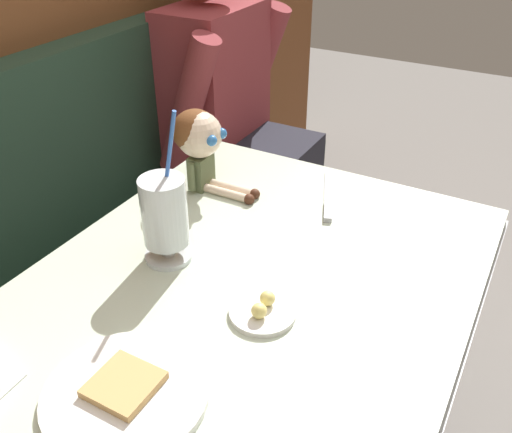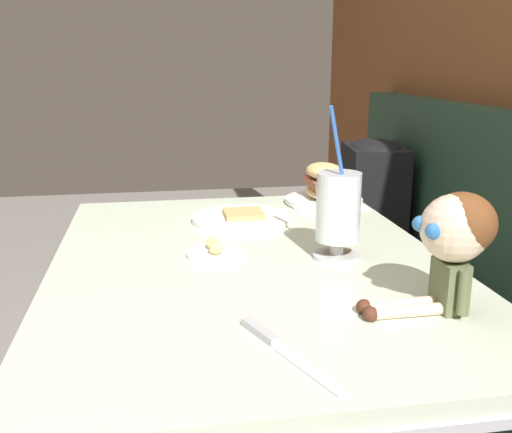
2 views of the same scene
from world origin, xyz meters
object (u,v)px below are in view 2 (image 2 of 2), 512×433
toast_plate (240,218)px  backpack (370,192)px  milkshake_glass (336,211)px  butter_saucer (213,252)px  seated_doll (452,235)px  sandwich_plate (323,188)px  butter_knife (271,341)px

toast_plate → backpack: bearing=136.4°
milkshake_glass → butter_saucer: milkshake_glass is taller
milkshake_glass → backpack: 1.03m
toast_plate → seated_doll: bearing=23.4°
milkshake_glass → backpack: milkshake_glass is taller
toast_plate → butter_saucer: 0.27m
backpack → sandwich_plate: bearing=-34.8°
milkshake_glass → sandwich_plate: 0.48m
butter_saucer → seated_doll: (0.33, 0.35, 0.12)m
milkshake_glass → sandwich_plate: size_ratio=1.43×
butter_knife → butter_saucer: bearing=-173.9°
butter_knife → seated_doll: seated_doll is taller
butter_saucer → seated_doll: seated_doll is taller
seated_doll → backpack: seated_doll is taller
toast_plate → milkshake_glass: size_ratio=0.80×
milkshake_glass → butter_knife: 0.41m
toast_plate → butter_knife: size_ratio=1.11×
milkshake_glass → sandwich_plate: milkshake_glass is taller
sandwich_plate → seated_doll: seated_doll is taller
toast_plate → butter_knife: (0.66, -0.05, -0.00)m
toast_plate → milkshake_glass: milkshake_glass is taller
toast_plate → seated_doll: seated_doll is taller
butter_saucer → butter_knife: size_ratio=0.53×
milkshake_glass → butter_knife: milkshake_glass is taller
milkshake_glass → butter_knife: size_ratio=1.40×
butter_saucer → sandwich_plate: bearing=138.9°
milkshake_glass → butter_saucer: size_ratio=2.62×
sandwich_plate → backpack: bearing=145.2°
toast_plate → seated_doll: size_ratio=1.15×
milkshake_glass → butter_saucer: bearing=-103.0°
sandwich_plate → butter_knife: size_ratio=0.98×
milkshake_glass → seated_doll: 0.30m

